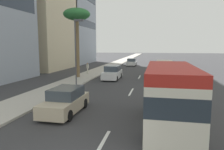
{
  "coord_description": "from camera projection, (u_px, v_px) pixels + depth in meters",
  "views": [
    {
      "loc": [
        -5.29,
        -2.19,
        4.17
      ],
      "look_at": [
        16.24,
        2.32,
        1.17
      ],
      "focal_mm": 34.0,
      "sensor_mm": 36.0,
      "label": 1
    }
  ],
  "objects": [
    {
      "name": "lane_stripe_mid",
      "position": [
        131.0,
        92.0,
        19.51
      ],
      "size": [
        3.2,
        0.16,
        0.01
      ],
      "primitive_type": "cube",
      "color": "silver",
      "rests_on": "ground_plane"
    },
    {
      "name": "sidewalk_right",
      "position": [
        102.0,
        69.0,
        38.15
      ],
      "size": [
        162.0,
        3.38,
        0.15
      ],
      "primitive_type": "cube",
      "color": "#B2ADA3",
      "rests_on": "ground_plane"
    },
    {
      "name": "van_fourth",
      "position": [
        165.0,
        68.0,
        27.86
      ],
      "size": [
        5.23,
        2.22,
        2.23
      ],
      "color": "beige",
      "rests_on": "ground_plane"
    },
    {
      "name": "car_fifth",
      "position": [
        65.0,
        101.0,
        13.3
      ],
      "size": [
        4.26,
        1.85,
        1.58
      ],
      "rotation": [
        0.0,
        0.0,
        3.14
      ],
      "color": "beige",
      "rests_on": "ground_plane"
    },
    {
      "name": "minibus_second",
      "position": [
        170.0,
        94.0,
        10.81
      ],
      "size": [
        6.91,
        2.43,
        3.19
      ],
      "color": "silver",
      "rests_on": "ground_plane"
    },
    {
      "name": "street_lamp",
      "position": [
        76.0,
        45.0,
        21.7
      ],
      "size": [
        0.24,
        0.97,
        6.76
      ],
      "color": "#4C4C51",
      "rests_on": "sidewalk_right"
    },
    {
      "name": "lane_stripe_near",
      "position": [
        101.0,
        146.0,
        8.92
      ],
      "size": [
        3.2,
        0.16,
        0.01
      ],
      "primitive_type": "cube",
      "color": "silver",
      "rests_on": "ground_plane"
    },
    {
      "name": "palm_tree",
      "position": [
        77.0,
        17.0,
        26.91
      ],
      "size": [
        3.41,
        3.41,
        8.81
      ],
      "color": "brown",
      "rests_on": "sidewalk_right"
    },
    {
      "name": "ground_plane",
      "position": [
        143.0,
        70.0,
        36.69
      ],
      "size": [
        198.0,
        198.0,
        0.0
      ],
      "primitive_type": "plane",
      "color": "#38383A"
    },
    {
      "name": "car_lead",
      "position": [
        112.0,
        73.0,
        26.99
      ],
      "size": [
        4.66,
        1.91,
        1.72
      ],
      "rotation": [
        0.0,
        0.0,
        3.14
      ],
      "color": "white",
      "rests_on": "ground_plane"
    },
    {
      "name": "pedestrian_near_lamp",
      "position": [
        87.0,
        68.0,
        31.34
      ],
      "size": [
        0.3,
        0.35,
        1.58
      ],
      "rotation": [
        0.0,
        0.0,
        1.4
      ],
      "color": "beige",
      "rests_on": "sidewalk_right"
    },
    {
      "name": "lane_stripe_far",
      "position": [
        139.0,
        77.0,
        28.88
      ],
      "size": [
        3.2,
        0.16,
        0.01
      ],
      "primitive_type": "cube",
      "color": "silver",
      "rests_on": "ground_plane"
    },
    {
      "name": "car_third",
      "position": [
        132.0,
        62.0,
        45.59
      ],
      "size": [
        4.06,
        1.91,
        1.53
      ],
      "rotation": [
        0.0,
        0.0,
        3.14
      ],
      "color": "white",
      "rests_on": "ground_plane"
    }
  ]
}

